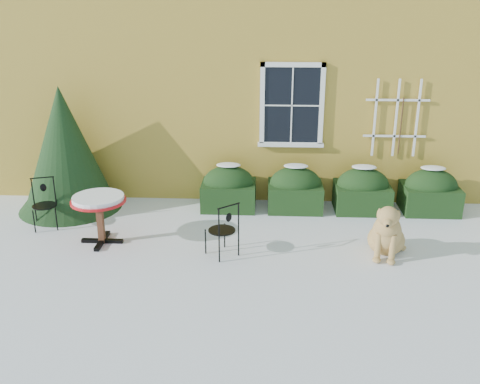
# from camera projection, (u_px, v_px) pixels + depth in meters

# --- Properties ---
(ground) EXTENTS (80.00, 80.00, 0.00)m
(ground) POSITION_uv_depth(u_px,v_px,m) (237.00, 269.00, 8.21)
(ground) COLOR white
(ground) RESTS_ON ground
(house) EXTENTS (12.40, 8.40, 6.40)m
(house) POSITION_uv_depth(u_px,v_px,m) (252.00, 27.00, 13.67)
(house) COLOR gold
(house) RESTS_ON ground
(hedge_row) EXTENTS (4.95, 0.80, 0.91)m
(hedge_row) POSITION_uv_depth(u_px,v_px,m) (329.00, 190.00, 10.39)
(hedge_row) COLOR black
(hedge_row) RESTS_ON ground
(evergreen_shrub) EXTENTS (1.99, 1.99, 2.41)m
(evergreen_shrub) POSITION_uv_depth(u_px,v_px,m) (66.00, 161.00, 10.29)
(evergreen_shrub) COLOR black
(evergreen_shrub) RESTS_ON ground
(bistro_table) EXTENTS (0.91, 0.91, 0.85)m
(bistro_table) POSITION_uv_depth(u_px,v_px,m) (99.00, 204.00, 8.86)
(bistro_table) COLOR black
(bistro_table) RESTS_ON ground
(patio_chair_near) EXTENTS (0.57, 0.57, 0.92)m
(patio_chair_near) POSITION_uv_depth(u_px,v_px,m) (223.00, 229.00, 8.50)
(patio_chair_near) COLOR black
(patio_chair_near) RESTS_ON ground
(patio_chair_far) EXTENTS (0.51, 0.50, 0.90)m
(patio_chair_far) POSITION_uv_depth(u_px,v_px,m) (44.00, 203.00, 9.59)
(patio_chair_far) COLOR black
(patio_chair_far) RESTS_ON ground
(dog) EXTENTS (0.74, 1.01, 0.95)m
(dog) POSITION_uv_depth(u_px,v_px,m) (387.00, 234.00, 8.52)
(dog) COLOR tan
(dog) RESTS_ON ground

